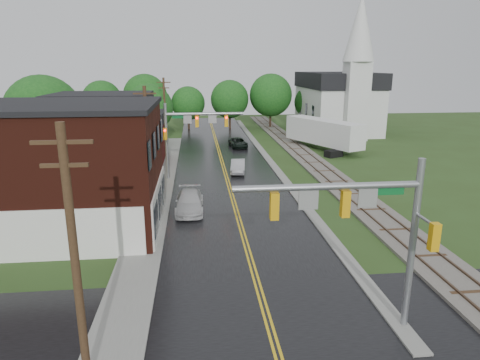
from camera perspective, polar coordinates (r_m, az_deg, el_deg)
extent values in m
cube|color=black|center=(44.31, -2.08, 1.28)|extent=(10.00, 90.00, 0.02)
cube|color=black|center=(18.54, 4.27, -19.82)|extent=(60.00, 9.00, 0.02)
cube|color=gray|center=(49.78, 3.74, 2.81)|extent=(0.80, 70.00, 0.12)
cube|color=gray|center=(39.53, -10.58, -0.69)|extent=(2.40, 50.00, 0.12)
cube|color=#41160D|center=(30.27, -24.36, 1.16)|extent=(14.00, 10.00, 8.00)
cube|color=silver|center=(29.49, -10.71, -3.12)|extent=(0.10, 9.50, 3.00)
cube|color=black|center=(29.65, -25.23, 8.97)|extent=(14.30, 10.30, 0.30)
cube|color=tan|center=(40.45, -17.50, 3.89)|extent=(8.00, 7.00, 6.40)
cube|color=#3F0F0C|center=(49.18, -14.26, 4.83)|extent=(7.00, 6.00, 4.40)
cube|color=silver|center=(72.02, 12.74, 9.11)|extent=(10.00, 16.00, 7.00)
cube|color=black|center=(71.71, 12.97, 12.85)|extent=(10.40, 16.40, 2.40)
cube|color=silver|center=(64.34, 15.11, 10.08)|extent=(3.20, 3.20, 11.00)
cone|color=silver|center=(64.33, 15.76, 18.97)|extent=(4.40, 4.40, 9.00)
cube|color=#59544C|center=(50.73, 8.88, 3.00)|extent=(3.20, 80.00, 0.20)
cube|color=#4C3828|center=(50.52, 8.09, 3.15)|extent=(0.10, 80.00, 0.12)
cube|color=#4C3828|center=(50.88, 9.67, 3.17)|extent=(0.10, 80.00, 0.12)
cylinder|color=gray|center=(18.54, 21.98, -8.25)|extent=(0.28, 0.28, 7.20)
cylinder|color=gray|center=(16.31, 11.63, -0.87)|extent=(7.20, 0.26, 0.26)
cube|color=orange|center=(16.74, 13.86, -3.09)|extent=(0.32, 0.30, 1.05)
cube|color=orange|center=(16.03, 4.60, -3.50)|extent=(0.32, 0.30, 1.05)
cube|color=gray|center=(16.99, 16.65, -2.32)|extent=(0.75, 0.06, 0.75)
cube|color=gray|center=(16.25, 9.11, -2.64)|extent=(0.75, 0.06, 0.75)
cube|color=#0C5926|center=(17.20, 18.93, -1.42)|extent=(1.40, 0.04, 0.30)
cylinder|color=gray|center=(40.63, -9.77, 4.99)|extent=(0.28, 0.28, 7.20)
cylinder|color=gray|center=(40.18, -4.75, 8.79)|extent=(7.20, 0.26, 0.26)
cube|color=orange|center=(40.25, -5.76, 7.78)|extent=(0.32, 0.30, 1.05)
cube|color=orange|center=(40.36, -1.84, 7.86)|extent=(0.32, 0.30, 1.05)
cube|color=gray|center=(40.24, -7.01, 8.02)|extent=(0.75, 0.06, 0.75)
cube|color=gray|center=(40.26, -3.70, 8.11)|extent=(0.75, 0.06, 0.75)
cube|color=#0C5926|center=(40.23, -8.06, 8.34)|extent=(1.40, 0.04, 0.30)
sphere|color=#FF0C0C|center=(40.03, -5.77, 8.21)|extent=(0.20, 0.20, 0.20)
cylinder|color=#382616|center=(14.83, -21.12, -10.28)|extent=(0.28, 0.28, 9.00)
cube|color=#382616|center=(13.69, -22.66, 4.68)|extent=(1.80, 0.12, 0.12)
cube|color=#382616|center=(13.82, -22.36, 1.83)|extent=(1.40, 0.12, 0.12)
cylinder|color=#382616|center=(35.68, -12.25, 4.94)|extent=(0.28, 0.28, 9.00)
cube|color=#382616|center=(35.22, -12.61, 11.19)|extent=(1.80, 0.12, 0.12)
cube|color=#382616|center=(35.27, -12.54, 10.06)|extent=(1.40, 0.12, 0.12)
cylinder|color=#382616|center=(57.39, -9.98, 8.81)|extent=(0.28, 0.28, 9.00)
cube|color=#382616|center=(57.11, -10.16, 12.70)|extent=(1.80, 0.12, 0.12)
cube|color=#382616|center=(57.14, -10.13, 12.00)|extent=(1.40, 0.12, 0.12)
cylinder|color=black|center=(48.24, -24.17, 3.18)|extent=(0.36, 0.36, 3.42)
sphere|color=#144616|center=(47.64, -24.71, 8.09)|extent=(7.60, 7.60, 7.60)
sphere|color=#144616|center=(47.15, -24.08, 7.28)|extent=(5.32, 5.32, 5.32)
cylinder|color=black|center=(54.87, -17.64, 4.72)|extent=(0.36, 0.36, 2.70)
sphere|color=#144616|center=(54.41, -17.92, 8.13)|extent=(6.00, 6.00, 6.00)
sphere|color=#144616|center=(53.97, -17.33, 7.56)|extent=(4.20, 4.20, 4.20)
cylinder|color=black|center=(59.95, -11.83, 6.03)|extent=(0.36, 0.36, 2.88)
sphere|color=#144616|center=(59.52, -12.01, 9.37)|extent=(6.40, 6.40, 6.40)
sphere|color=#144616|center=(59.12, -11.44, 8.82)|extent=(4.48, 4.48, 4.48)
imported|color=black|center=(56.60, -0.25, 4.97)|extent=(2.42, 4.56, 1.22)
imported|color=#A5A5AA|center=(43.25, -0.27, 1.83)|extent=(1.87, 4.10, 1.30)
imported|color=silver|center=(32.08, -6.75, -2.92)|extent=(2.08, 4.99, 1.44)
cube|color=black|center=(52.00, 12.36, 3.47)|extent=(2.30, 1.91, 0.80)
cylinder|color=gray|center=(59.13, 10.09, 4.97)|extent=(0.16, 0.16, 0.80)
cube|color=silver|center=(55.94, 11.03, 6.34)|extent=(7.45, 12.15, 3.04)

